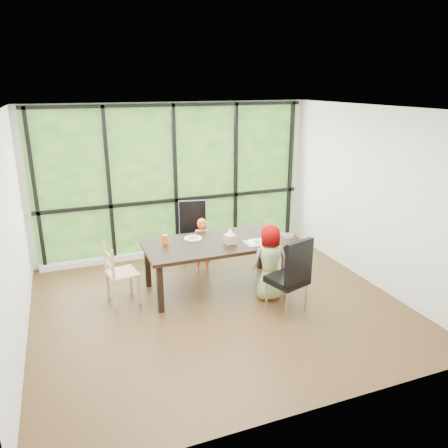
{
  "coord_description": "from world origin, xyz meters",
  "views": [
    {
      "loc": [
        -1.88,
        -5.12,
        3.0
      ],
      "look_at": [
        0.25,
        0.45,
        1.05
      ],
      "focal_mm": 34.66,
      "sensor_mm": 36.0,
      "label": 1
    }
  ],
  "objects_px": {
    "chair_window_leather": "(194,234)",
    "chair_end_beech": "(122,273)",
    "plate_far": "(193,238)",
    "tissue_box": "(230,239)",
    "plate_near": "(256,242)",
    "child_toddler": "(202,246)",
    "white_mug": "(274,230)",
    "chair_interior_leather": "(287,274)",
    "green_cup": "(273,238)",
    "orange_cup": "(165,239)",
    "child_older": "(270,263)",
    "dining_table": "(215,265)"
  },
  "relations": [
    {
      "from": "chair_window_leather",
      "to": "chair_end_beech",
      "type": "bearing_deg",
      "value": -132.79
    },
    {
      "from": "plate_far",
      "to": "tissue_box",
      "type": "height_order",
      "value": "tissue_box"
    },
    {
      "from": "chair_window_leather",
      "to": "plate_near",
      "type": "bearing_deg",
      "value": -53.84
    },
    {
      "from": "child_toddler",
      "to": "plate_far",
      "type": "relative_size",
      "value": 3.42
    },
    {
      "from": "plate_far",
      "to": "white_mug",
      "type": "xyz_separation_m",
      "value": [
        1.27,
        -0.22,
        0.04
      ]
    },
    {
      "from": "chair_window_leather",
      "to": "chair_interior_leather",
      "type": "relative_size",
      "value": 1.0
    },
    {
      "from": "plate_far",
      "to": "tissue_box",
      "type": "relative_size",
      "value": 1.75
    },
    {
      "from": "green_cup",
      "to": "chair_interior_leather",
      "type": "bearing_deg",
      "value": -101.92
    },
    {
      "from": "chair_window_leather",
      "to": "white_mug",
      "type": "relative_size",
      "value": 11.1
    },
    {
      "from": "green_cup",
      "to": "chair_end_beech",
      "type": "bearing_deg",
      "value": 171.8
    },
    {
      "from": "orange_cup",
      "to": "green_cup",
      "type": "xyz_separation_m",
      "value": [
        1.53,
        -0.48,
        -0.01
      ]
    },
    {
      "from": "tissue_box",
      "to": "orange_cup",
      "type": "bearing_deg",
      "value": 159.61
    },
    {
      "from": "chair_end_beech",
      "to": "plate_far",
      "type": "distance_m",
      "value": 1.17
    },
    {
      "from": "chair_interior_leather",
      "to": "child_toddler",
      "type": "bearing_deg",
      "value": -85.05
    },
    {
      "from": "chair_interior_leather",
      "to": "orange_cup",
      "type": "bearing_deg",
      "value": -58.4
    },
    {
      "from": "chair_window_leather",
      "to": "child_toddler",
      "type": "height_order",
      "value": "chair_window_leather"
    },
    {
      "from": "chair_interior_leather",
      "to": "tissue_box",
      "type": "distance_m",
      "value": 1.03
    },
    {
      "from": "child_toddler",
      "to": "plate_far",
      "type": "bearing_deg",
      "value": -101.99
    },
    {
      "from": "orange_cup",
      "to": "green_cup",
      "type": "relative_size",
      "value": 1.19
    },
    {
      "from": "child_older",
      "to": "tissue_box",
      "type": "relative_size",
      "value": 7.21
    },
    {
      "from": "white_mug",
      "to": "dining_table",
      "type": "bearing_deg",
      "value": -178.15
    },
    {
      "from": "dining_table",
      "to": "plate_far",
      "type": "bearing_deg",
      "value": 137.84
    },
    {
      "from": "child_toddler",
      "to": "green_cup",
      "type": "distance_m",
      "value": 1.28
    },
    {
      "from": "dining_table",
      "to": "child_older",
      "type": "xyz_separation_m",
      "value": [
        0.62,
        -0.59,
        0.18
      ]
    },
    {
      "from": "plate_near",
      "to": "orange_cup",
      "type": "relative_size",
      "value": 1.92
    },
    {
      "from": "child_older",
      "to": "chair_window_leather",
      "type": "bearing_deg",
      "value": -62.23
    },
    {
      "from": "chair_end_beech",
      "to": "white_mug",
      "type": "xyz_separation_m",
      "value": [
        2.38,
        -0.01,
        0.35
      ]
    },
    {
      "from": "plate_near",
      "to": "tissue_box",
      "type": "distance_m",
      "value": 0.4
    },
    {
      "from": "tissue_box",
      "to": "green_cup",
      "type": "bearing_deg",
      "value": -13.16
    },
    {
      "from": "chair_end_beech",
      "to": "plate_far",
      "type": "height_order",
      "value": "chair_end_beech"
    },
    {
      "from": "chair_window_leather",
      "to": "plate_far",
      "type": "relative_size",
      "value": 4.01
    },
    {
      "from": "chair_interior_leather",
      "to": "child_toddler",
      "type": "xyz_separation_m",
      "value": [
        -0.67,
        1.63,
        -0.08
      ]
    },
    {
      "from": "green_cup",
      "to": "tissue_box",
      "type": "distance_m",
      "value": 0.66
    },
    {
      "from": "plate_far",
      "to": "plate_near",
      "type": "distance_m",
      "value": 0.97
    },
    {
      "from": "chair_window_leather",
      "to": "tissue_box",
      "type": "bearing_deg",
      "value": -68.53
    },
    {
      "from": "child_older",
      "to": "white_mug",
      "type": "xyz_separation_m",
      "value": [
        0.37,
        0.62,
        0.24
      ]
    },
    {
      "from": "child_older",
      "to": "green_cup",
      "type": "height_order",
      "value": "child_older"
    },
    {
      "from": "plate_far",
      "to": "tissue_box",
      "type": "bearing_deg",
      "value": -39.56
    },
    {
      "from": "chair_end_beech",
      "to": "tissue_box",
      "type": "distance_m",
      "value": 1.62
    },
    {
      "from": "chair_end_beech",
      "to": "plate_near",
      "type": "bearing_deg",
      "value": -107.82
    },
    {
      "from": "child_older",
      "to": "plate_near",
      "type": "relative_size",
      "value": 4.35
    },
    {
      "from": "chair_interior_leather",
      "to": "green_cup",
      "type": "relative_size",
      "value": 9.66
    },
    {
      "from": "white_mug",
      "to": "plate_far",
      "type": "bearing_deg",
      "value": 170.35
    },
    {
      "from": "chair_window_leather",
      "to": "chair_interior_leather",
      "type": "xyz_separation_m",
      "value": [
        0.7,
        -2.02,
        0.0
      ]
    },
    {
      "from": "child_toddler",
      "to": "child_older",
      "type": "bearing_deg",
      "value": -39.73
    },
    {
      "from": "chair_end_beech",
      "to": "plate_near",
      "type": "height_order",
      "value": "chair_end_beech"
    },
    {
      "from": "chair_interior_leather",
      "to": "plate_far",
      "type": "height_order",
      "value": "chair_interior_leather"
    },
    {
      "from": "chair_interior_leather",
      "to": "white_mug",
      "type": "height_order",
      "value": "chair_interior_leather"
    },
    {
      "from": "chair_interior_leather",
      "to": "green_cup",
      "type": "distance_m",
      "value": 0.78
    },
    {
      "from": "plate_far",
      "to": "orange_cup",
      "type": "bearing_deg",
      "value": -174.22
    }
  ]
}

